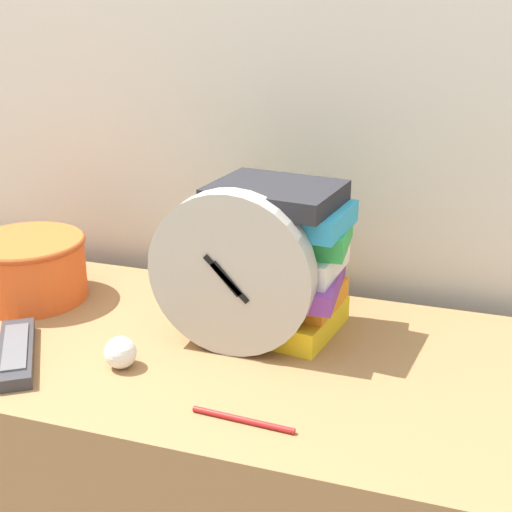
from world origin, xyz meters
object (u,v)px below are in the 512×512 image
Objects in this scene: basket at (29,266)px; crumpled_paper_ball at (119,352)px; book_stack at (275,259)px; pen at (243,420)px; desk_clock at (231,274)px; tv_remote at (16,352)px.

basket is 4.27× the size of crumpled_paper_ball.
book_stack is at bearing 3.42° from basket.
book_stack reaches higher than pen.
desk_clock is 1.25× the size of basket.
book_stack is 1.75× the size of pen.
book_stack is 0.30m from pen.
tv_remote is at bearing -146.33° from book_stack.
book_stack is 1.29× the size of tv_remote.
desk_clock is at bearing -10.21° from basket.
pen is (0.04, -0.28, -0.12)m from book_stack.
basket is 1.07× the size of tv_remote.
desk_clock reaches higher than tv_remote.
pen is (0.08, -0.18, -0.12)m from desk_clock.
desk_clock reaches higher than pen.
book_stack is at bearing 47.93° from crumpled_paper_ball.
pen is at bearing -81.58° from book_stack.
book_stack is 0.46m from basket.
basket is 0.32m from crumpled_paper_ball.
desk_clock is 0.43m from basket.
tv_remote is 1.36× the size of pen.
tv_remote is at bearing -157.33° from desk_clock.
book_stack reaches higher than crumpled_paper_ball.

